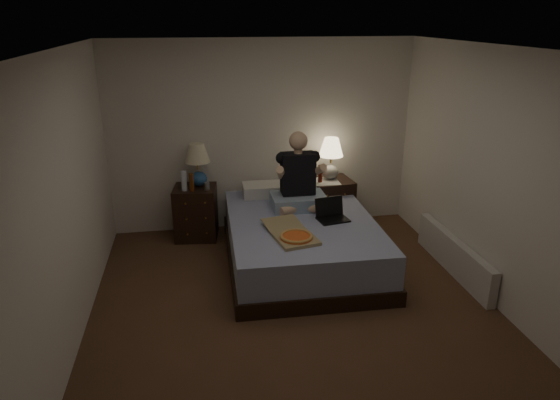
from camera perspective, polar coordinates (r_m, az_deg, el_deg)
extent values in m
cube|color=brown|center=(5.06, 1.79, -12.62)|extent=(4.00, 4.50, 0.00)
cube|color=white|center=(4.25, 2.17, 16.90)|extent=(4.00, 4.50, 0.00)
cube|color=silver|center=(6.64, -2.01, 7.27)|extent=(4.00, 0.00, 2.50)
cube|color=silver|center=(2.58, 12.54, -15.97)|extent=(4.00, 0.00, 2.50)
cube|color=silver|center=(4.56, -23.48, -0.69)|extent=(0.00, 4.50, 2.50)
cube|color=silver|center=(5.27, 23.78, 2.00)|extent=(0.00, 4.50, 2.50)
cube|color=#515FA2|center=(5.86, 2.46, -4.68)|extent=(1.69, 2.23, 0.55)
cube|color=black|center=(6.58, -9.58, -1.42)|extent=(0.59, 0.54, 0.69)
cube|color=black|center=(6.78, 5.77, -0.50)|extent=(0.59, 0.54, 0.70)
cylinder|color=white|center=(6.33, -10.91, 2.15)|extent=(0.07, 0.07, 0.25)
cylinder|color=#B7B7B2|center=(6.33, -8.35, 1.58)|extent=(0.07, 0.07, 0.10)
cylinder|color=#552A0C|center=(6.29, -10.09, 2.00)|extent=(0.06, 0.06, 0.23)
cylinder|color=#5A190C|center=(6.53, 4.63, 3.01)|extent=(0.06, 0.06, 0.23)
cube|color=silver|center=(6.01, 19.26, -6.03)|extent=(0.10, 1.60, 0.40)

